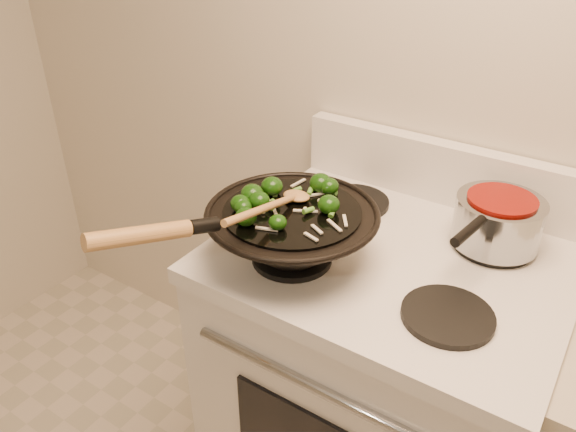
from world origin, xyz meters
The scene contains 5 objects.
stove centered at (-0.05, 1.17, 0.47)m, with size 0.78×0.67×1.08m.
wok centered at (-0.23, 1.02, 1.00)m, with size 0.38×0.60×0.22m.
stirfry centered at (-0.26, 1.03, 1.07)m, with size 0.25×0.26×0.04m.
wooden_spoon centered at (-0.24, 0.99, 1.07)m, with size 0.06×0.28×0.08m.
saucepan centered at (0.13, 1.32, 0.99)m, with size 0.20×0.32×0.12m.
Camera 1 is at (0.34, 0.16, 1.65)m, focal length 35.00 mm.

